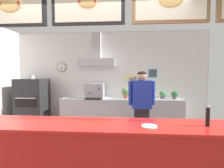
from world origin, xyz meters
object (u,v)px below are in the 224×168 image
potted_oregano (126,92)px  potted_sage (163,94)px  pepper_grinder (208,116)px  espresso_machine (95,91)px  potted_rosemary (175,94)px  pizza_oven (33,105)px  shop_worker (142,109)px  potted_thyme (146,94)px  condiment_plate (149,126)px

potted_oregano → potted_sage: potted_oregano is taller
potted_oregano → pepper_grinder: size_ratio=1.19×
espresso_machine → potted_rosemary: espresso_machine is taller
pizza_oven → pepper_grinder: 4.34m
pizza_oven → shop_worker: bearing=-20.5°
pizza_oven → pepper_grinder: pizza_oven is taller
shop_worker → potted_thyme: (0.23, 1.25, 0.16)m
potted_thyme → potted_oregano: size_ratio=0.72×
potted_sage → espresso_machine: bearing=-178.1°
pepper_grinder → condiment_plate: bearing=-173.7°
potted_thyme → potted_oregano: bearing=-176.8°
shop_worker → potted_sage: (0.68, 1.27, 0.15)m
potted_thyme → pepper_grinder: (0.39, -2.70, 0.07)m
potted_thyme → potted_sage: potted_thyme is taller
condiment_plate → espresso_machine: bearing=112.1°
pizza_oven → potted_oregano: (2.57, 0.14, 0.37)m
pizza_oven → potted_rosemary: size_ratio=7.54×
shop_worker → potted_oregano: 1.27m
pizza_oven → potted_thyme: (3.12, 0.17, 0.32)m
potted_thyme → pepper_grinder: size_ratio=0.86×
condiment_plate → potted_sage: bearing=75.4°
potted_sage → condiment_plate: 2.89m
potted_thyme → condiment_plate: 2.79m
pizza_oven → potted_oregano: size_ratio=5.29×
potted_oregano → potted_rosemary: (1.29, 0.01, -0.05)m
espresso_machine → potted_thyme: espresso_machine is taller
potted_sage → condiment_plate: size_ratio=1.16×
potted_oregano → condiment_plate: size_ratio=1.64×
potted_thyme → espresso_machine: bearing=-178.4°
potted_thyme → condiment_plate: bearing=-95.8°
shop_worker → pepper_grinder: size_ratio=6.68×
espresso_machine → potted_oregano: (0.85, 0.01, -0.03)m
potted_sage → potted_rosemary: (0.30, -0.04, -0.00)m
potted_thyme → pepper_grinder: bearing=-81.7°
potted_thyme → pepper_grinder: pepper_grinder is taller
espresso_machine → potted_thyme: 1.39m
espresso_machine → potted_oregano: bearing=0.5°
potted_sage → potted_rosemary: bearing=-8.0°
espresso_machine → potted_sage: (1.84, 0.06, -0.08)m
potted_oregano → pepper_grinder: (0.94, -2.67, 0.02)m
potted_oregano → potted_thyme: bearing=3.2°
pepper_grinder → pizza_oven: bearing=144.2°
potted_rosemary → pepper_grinder: bearing=-97.6°
condiment_plate → potted_thyme: bearing=84.2°
shop_worker → condiment_plate: size_ratio=9.18×
condiment_plate → potted_oregano: bearing=95.5°
pizza_oven → condiment_plate: (2.83, -2.60, 0.28)m
espresso_machine → potted_rosemary: bearing=0.5°
potted_sage → pepper_grinder: bearing=-91.1°
pepper_grinder → potted_oregano: bearing=109.3°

